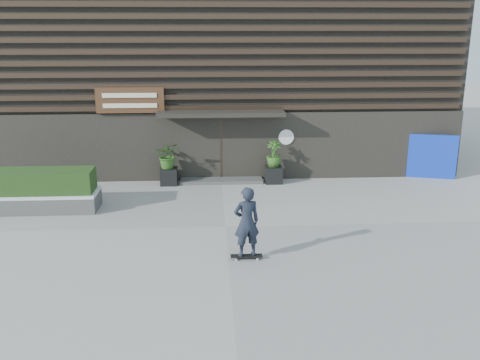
{
  "coord_description": "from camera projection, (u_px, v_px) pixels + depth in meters",
  "views": [
    {
      "loc": [
        -0.41,
        -14.16,
        5.45
      ],
      "look_at": [
        0.47,
        0.98,
        1.1
      ],
      "focal_mm": 39.73,
      "sensor_mm": 36.0,
      "label": 1
    }
  ],
  "objects": [
    {
      "name": "building",
      "position": [
        218.0,
        62.0,
        23.57
      ],
      "size": [
        18.0,
        11.0,
        8.0
      ],
      "color": "black",
      "rests_on": "ground"
    },
    {
      "name": "bamboo_right",
      "position": [
        274.0,
        154.0,
        19.14
      ],
      "size": [
        0.54,
        0.54,
        0.96
      ],
      "primitive_type": "imported",
      "color": "#2D591E",
      "rests_on": "planter_pot_right"
    },
    {
      "name": "planter_pot_right",
      "position": [
        274.0,
        175.0,
        19.36
      ],
      "size": [
        0.6,
        0.6,
        0.6
      ],
      "primitive_type": "cube",
      "color": "black",
      "rests_on": "ground"
    },
    {
      "name": "planter_pot_left",
      "position": [
        169.0,
        176.0,
        19.15
      ],
      "size": [
        0.6,
        0.6,
        0.6
      ],
      "primitive_type": "cube",
      "color": "black",
      "rests_on": "ground"
    },
    {
      "name": "snow_layer",
      "position": [
        40.0,
        193.0,
        16.39
      ],
      "size": [
        3.5,
        1.2,
        0.08
      ],
      "primitive_type": "cube",
      "color": "silver",
      "rests_on": "raised_bed"
    },
    {
      "name": "blue_tarp",
      "position": [
        432.0,
        157.0,
        19.84
      ],
      "size": [
        1.74,
        0.57,
        1.66
      ],
      "primitive_type": "cube",
      "rotation": [
        0.0,
        0.0,
        -0.26
      ],
      "color": "#0D2BB1",
      "rests_on": "ground"
    },
    {
      "name": "entrance_step",
      "position": [
        221.0,
        180.0,
        19.51
      ],
      "size": [
        3.0,
        0.8,
        0.12
      ],
      "primitive_type": "cube",
      "color": "#454442",
      "rests_on": "ground"
    },
    {
      "name": "ground",
      "position": [
        225.0,
        227.0,
        15.11
      ],
      "size": [
        80.0,
        80.0,
        0.0
      ],
      "primitive_type": "plane",
      "color": "#9D9994",
      "rests_on": "ground"
    },
    {
      "name": "raised_bed",
      "position": [
        41.0,
        202.0,
        16.47
      ],
      "size": [
        3.5,
        1.2,
        0.5
      ],
      "primitive_type": "cube",
      "color": "#454543",
      "rests_on": "ground"
    },
    {
      "name": "skateboarder",
      "position": [
        247.0,
        222.0,
        12.74
      ],
      "size": [
        0.78,
        0.55,
        1.84
      ],
      "color": "black",
      "rests_on": "ground"
    },
    {
      "name": "hedge",
      "position": [
        39.0,
        181.0,
        16.29
      ],
      "size": [
        3.3,
        1.0,
        0.7
      ],
      "primitive_type": "cube",
      "color": "#1D3714",
      "rests_on": "snow_layer"
    },
    {
      "name": "bamboo_left",
      "position": [
        168.0,
        155.0,
        18.93
      ],
      "size": [
        0.86,
        0.75,
        0.96
      ],
      "primitive_type": "imported",
      "color": "#2D591E",
      "rests_on": "planter_pot_left"
    }
  ]
}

